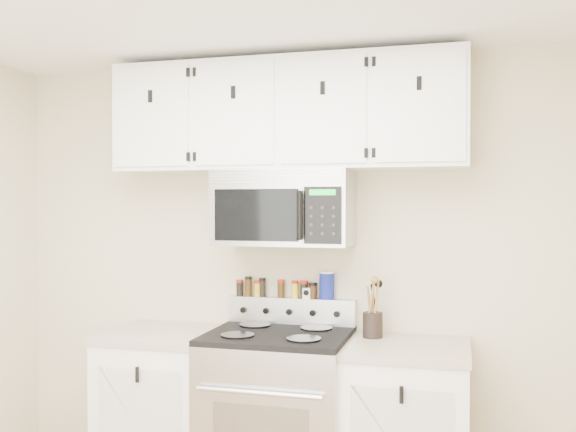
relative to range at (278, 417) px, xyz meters
The scene contains 18 objects.
back_wall 0.83m from the range, 90.00° to the left, with size 3.50×0.01×2.50m, color beige.
range is the anchor object (origin of this frame).
base_cabinet_left 0.69m from the range, behind, with size 0.64×0.62×0.92m.
base_cabinet_right 0.69m from the range, ahead, with size 0.64×0.62×0.92m.
microwave 1.15m from the range, 89.77° to the left, with size 0.76×0.44×0.42m.
upper_cabinets 1.67m from the range, 90.00° to the left, with size 2.00×0.35×0.62m.
utensil_crock 0.73m from the range, 16.63° to the left, with size 0.11×0.11×0.32m.
kitchen_timer 0.71m from the range, 71.67° to the left, with size 0.05×0.04×0.06m, color white.
salt_canister 0.78m from the range, 53.22° to the left, with size 0.09×0.09×0.16m.
spice_jar_0 0.79m from the range, 138.65° to the left, with size 0.04×0.04×0.10m.
spice_jar_1 0.78m from the range, 133.31° to the left, with size 0.04×0.04×0.12m.
spice_jar_2 0.75m from the range, 126.34° to the left, with size 0.05×0.05×0.09m.
spice_jar_3 0.75m from the range, 122.33° to the left, with size 0.04×0.04×0.11m.
spice_jar_4 0.73m from the range, 102.77° to the left, with size 0.04×0.04×0.10m.
spice_jar_5 0.72m from the range, 85.59° to the left, with size 0.04×0.04×0.10m.
spice_jar_6 0.73m from the range, 74.98° to the left, with size 0.05×0.05×0.10m.
spice_jar_7 0.73m from the range, 65.36° to the left, with size 0.05×0.05×0.09m.
spice_jar_8 0.76m from the range, 51.56° to the left, with size 0.04×0.04×0.10m.
Camera 1 is at (0.96, -1.91, 1.64)m, focal length 40.00 mm.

